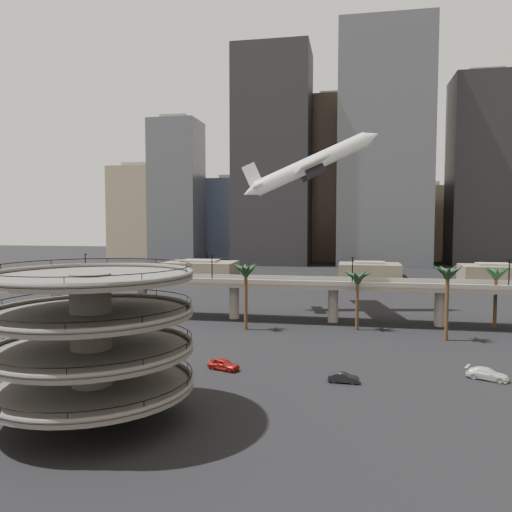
% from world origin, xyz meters
% --- Properties ---
extents(ground, '(700.00, 700.00, 0.00)m').
position_xyz_m(ground, '(0.00, 0.00, 0.00)').
color(ground, black).
rests_on(ground, ground).
extents(parking_ramp, '(22.20, 22.20, 17.35)m').
position_xyz_m(parking_ramp, '(-13.00, -4.00, 9.84)').
color(parking_ramp, '#524F4C').
rests_on(parking_ramp, ground).
extents(overpass, '(130.00, 9.30, 14.70)m').
position_xyz_m(overpass, '(0.00, 55.00, 7.34)').
color(overpass, slate).
rests_on(overpass, ground).
extents(palm_trees, '(54.40, 18.40, 14.00)m').
position_xyz_m(palm_trees, '(21.48, 47.47, 11.30)').
color(palm_trees, '#4C3720').
rests_on(palm_trees, ground).
extents(low_buildings, '(135.00, 27.50, 6.80)m').
position_xyz_m(low_buildings, '(6.89, 142.30, 2.86)').
color(low_buildings, brown).
rests_on(low_buildings, ground).
extents(skyline, '(269.00, 86.00, 120.18)m').
position_xyz_m(skyline, '(15.11, 217.08, 43.94)').
color(skyline, gray).
rests_on(skyline, ground).
extents(airborne_jet, '(33.99, 31.65, 17.89)m').
position_xyz_m(airborne_jet, '(4.67, 69.07, 35.39)').
color(airborne_jet, white).
rests_on(airborne_jet, ground).
extents(car_a, '(5.25, 3.44, 1.66)m').
position_xyz_m(car_a, '(-3.58, 16.73, 0.83)').
color(car_a, '#A71A17').
rests_on(car_a, ground).
extents(car_b, '(4.26, 1.62, 1.39)m').
position_xyz_m(car_b, '(13.87, 14.08, 0.69)').
color(car_b, black).
rests_on(car_b, ground).
extents(car_c, '(5.93, 4.16, 1.59)m').
position_xyz_m(car_c, '(33.38, 19.21, 0.80)').
color(car_c, silver).
rests_on(car_c, ground).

